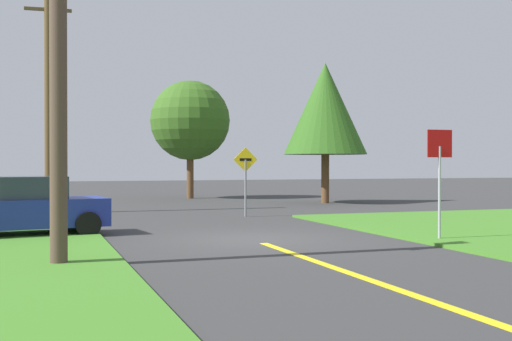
{
  "coord_description": "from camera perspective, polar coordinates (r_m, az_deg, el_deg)",
  "views": [
    {
      "loc": [
        -5.31,
        -15.76,
        1.95
      ],
      "look_at": [
        1.29,
        3.27,
        1.75
      ],
      "focal_mm": 44.93,
      "sensor_mm": 36.0,
      "label": 1
    }
  ],
  "objects": [
    {
      "name": "utility_pole_mid",
      "position": [
        26.78,
        -17.99,
        5.99
      ],
      "size": [
        1.8,
        0.31,
        8.77
      ],
      "color": "brown",
      "rests_on": "ground"
    },
    {
      "name": "pine_tree_center",
      "position": [
        36.73,
        -5.89,
        4.44
      ],
      "size": [
        4.53,
        4.53,
        6.71
      ],
      "color": "brown",
      "rests_on": "ground"
    },
    {
      "name": "stop_sign",
      "position": [
        16.77,
        16.03,
        0.58
      ],
      "size": [
        0.7,
        0.07,
        2.82
      ],
      "rotation": [
        0.0,
        0.0,
        3.1
      ],
      "color": "#9EA0A8",
      "rests_on": "ground"
    },
    {
      "name": "ground_plane",
      "position": [
        16.74,
        -0.5,
        -6.12
      ],
      "size": [
        120.0,
        120.0,
        0.0
      ],
      "primitive_type": "plane",
      "color": "#353535"
    },
    {
      "name": "lane_stripe_center",
      "position": [
        9.6,
        15.24,
        -11.13
      ],
      "size": [
        0.2,
        14.0,
        0.01
      ],
      "primitive_type": "cube",
      "color": "yellow",
      "rests_on": "ground"
    },
    {
      "name": "utility_pole_near",
      "position": [
        12.91,
        -17.2,
        10.49
      ],
      "size": [
        1.78,
        0.53,
        8.16
      ],
      "color": "brown",
      "rests_on": "ground"
    },
    {
      "name": "oak_tree_left",
      "position": [
        32.36,
        6.19,
        5.47
      ],
      "size": [
        4.17,
        4.17,
        7.03
      ],
      "color": "brown",
      "rests_on": "ground"
    },
    {
      "name": "parked_car_near_building",
      "position": [
        18.31,
        -19.55,
        -3.06
      ],
      "size": [
        4.12,
        2.36,
        1.62
      ],
      "rotation": [
        0.0,
        0.0,
        0.14
      ],
      "color": "navy",
      "rests_on": "ground"
    },
    {
      "name": "direction_sign",
      "position": [
        23.7,
        -0.94,
        -0.28
      ],
      "size": [
        0.9,
        0.13,
        2.57
      ],
      "color": "slate",
      "rests_on": "ground"
    }
  ]
}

